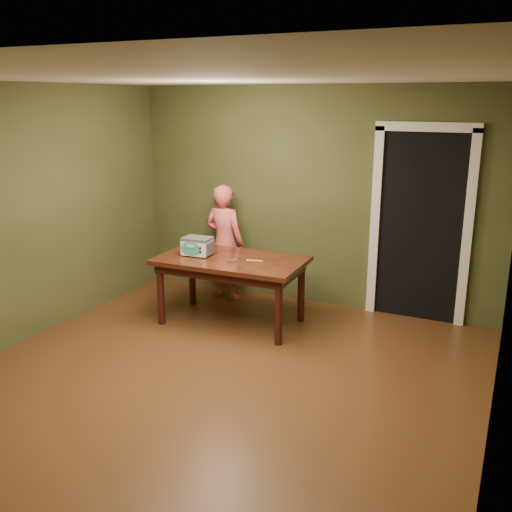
{
  "coord_description": "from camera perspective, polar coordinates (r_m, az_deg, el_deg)",
  "views": [
    {
      "loc": [
        2.28,
        -3.86,
        2.45
      ],
      "look_at": [
        -0.01,
        1.0,
        0.95
      ],
      "focal_mm": 40.0,
      "sensor_mm": 36.0,
      "label": 1
    }
  ],
  "objects": [
    {
      "name": "dining_table",
      "position": [
        6.27,
        -2.51,
        -1.1
      ],
      "size": [
        1.63,
        0.95,
        0.75
      ],
      "rotation": [
        0.0,
        0.0,
        0.03
      ],
      "color": "#340E0B",
      "rests_on": "floor"
    },
    {
      "name": "baking_pan",
      "position": [
        6.11,
        -2.41,
        -0.46
      ],
      "size": [
        0.1,
        0.1,
        0.02
      ],
      "color": "silver",
      "rests_on": "dining_table"
    },
    {
      "name": "child",
      "position": [
        7.06,
        -3.17,
        1.38
      ],
      "size": [
        0.55,
        0.39,
        1.44
      ],
      "primitive_type": "imported",
      "rotation": [
        0.0,
        0.0,
        3.06
      ],
      "color": "#DE5B5C",
      "rests_on": "floor"
    },
    {
      "name": "spatula",
      "position": [
        6.14,
        -0.14,
        -0.45
      ],
      "size": [
        0.18,
        0.06,
        0.01
      ],
      "primitive_type": "cube",
      "rotation": [
        0.0,
        0.0,
        0.21
      ],
      "color": "tan",
      "rests_on": "dining_table"
    },
    {
      "name": "room_shell",
      "position": [
        4.55,
        -5.28,
        6.12
      ],
      "size": [
        4.52,
        5.02,
        2.61
      ],
      "color": "#4A502A",
      "rests_on": "ground"
    },
    {
      "name": "doorway",
      "position": [
        6.86,
        16.51,
        3.21
      ],
      "size": [
        1.1,
        0.66,
        2.25
      ],
      "color": "black",
      "rests_on": "ground"
    },
    {
      "name": "toy_oven",
      "position": [
        6.36,
        -5.89,
        1.04
      ],
      "size": [
        0.35,
        0.25,
        0.21
      ],
      "rotation": [
        0.0,
        0.0,
        0.07
      ],
      "color": "#4C4F54",
      "rests_on": "dining_table"
    },
    {
      "name": "floor",
      "position": [
        5.11,
        -4.8,
        -13.11
      ],
      "size": [
        5.0,
        5.0,
        0.0
      ],
      "primitive_type": "plane",
      "color": "#582B19",
      "rests_on": "ground"
    }
  ]
}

